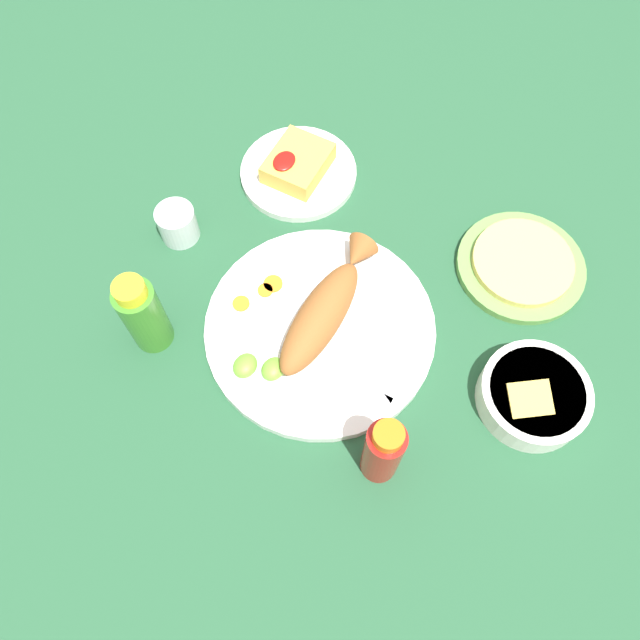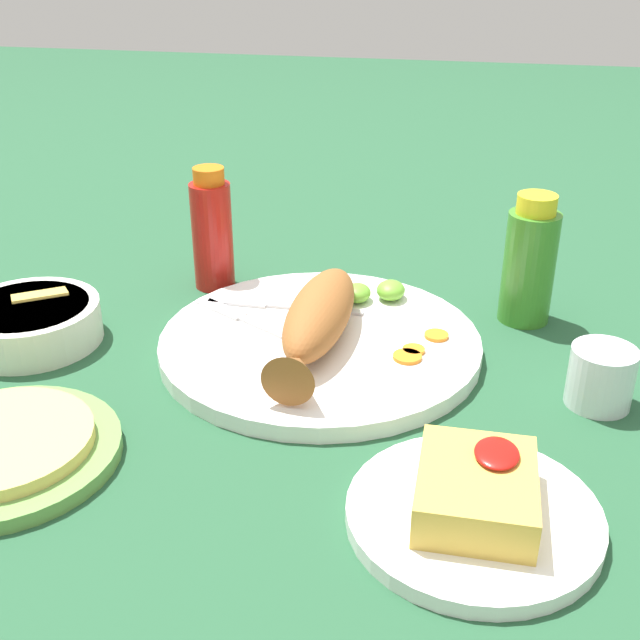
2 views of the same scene
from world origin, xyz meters
name	(u,v)px [view 2 (image 2 of 2)]	position (x,y,z in m)	size (l,w,h in m)	color
ground_plane	(320,351)	(0.00, 0.00, 0.00)	(4.00, 4.00, 0.00)	#235133
main_plate	(320,344)	(0.00, 0.00, 0.01)	(0.35, 0.35, 0.02)	white
fried_fish	(316,320)	(-0.02, 0.00, 0.05)	(0.25, 0.07, 0.06)	#935628
fork_near	(247,320)	(0.02, 0.09, 0.02)	(0.11, 0.17, 0.00)	silver
fork_far	(274,305)	(0.06, 0.07, 0.02)	(0.02, 0.19, 0.00)	silver
carrot_slice_near	(407,357)	(-0.03, -0.10, 0.02)	(0.03, 0.03, 0.00)	orange
carrot_slice_mid	(414,350)	(-0.01, -0.10, 0.02)	(0.02, 0.02, 0.00)	orange
carrot_slice_far	(436,335)	(0.02, -0.12, 0.02)	(0.03, 0.03, 0.00)	orange
lime_wedge_main	(391,290)	(0.11, -0.06, 0.03)	(0.04, 0.03, 0.02)	#6BB233
lime_wedge_side	(357,293)	(0.10, -0.03, 0.03)	(0.04, 0.03, 0.02)	#6BB233
hot_sauce_bottle_red	(212,232)	(0.14, 0.17, 0.07)	(0.05, 0.05, 0.16)	#B21914
hot_sauce_bottle_green	(529,263)	(0.12, -0.22, 0.07)	(0.06, 0.06, 0.15)	#3D8428
salt_cup	(600,380)	(-0.05, -0.29, 0.03)	(0.06, 0.06, 0.06)	silver
side_plate_fries	(473,515)	(-0.25, -0.17, 0.01)	(0.20, 0.20, 0.01)	white
fries_pile	(477,489)	(-0.25, -0.17, 0.03)	(0.11, 0.09, 0.04)	gold
guacamole_bowl	(30,321)	(-0.04, 0.32, 0.03)	(0.16, 0.16, 0.06)	white
tortilla_plate	(3,453)	(-0.25, 0.23, 0.01)	(0.20, 0.20, 0.01)	#6B9E4C
tortilla_stack	(1,441)	(-0.25, 0.23, 0.02)	(0.16, 0.16, 0.01)	#E0C666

